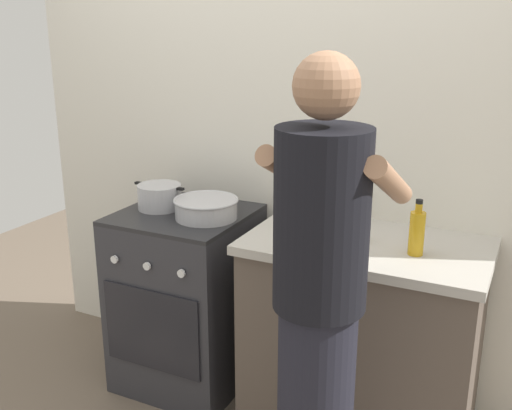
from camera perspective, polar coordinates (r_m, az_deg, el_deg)
ground at (r=3.02m, az=-1.96°, el=-18.96°), size 6.00×6.00×0.00m
back_wall at (r=2.86m, az=6.09°, el=6.42°), size 3.20×0.10×2.50m
countertop at (r=2.72m, az=10.02°, el=-12.32°), size 1.00×0.60×0.90m
stove_range at (r=3.05m, az=-6.61°, el=-8.79°), size 0.60×0.62×0.90m
pot at (r=2.95m, az=-9.18°, el=0.80°), size 0.28×0.21×0.12m
mixing_bowl at (r=2.78m, az=-4.78°, el=-0.22°), size 0.30×0.30×0.09m
utensil_crock at (r=2.70m, az=7.59°, el=0.11°), size 0.10×0.10×0.33m
spice_bottle at (r=2.52m, az=10.17°, el=-2.57°), size 0.04×0.04×0.08m
oil_bottle at (r=2.41m, az=15.09°, el=-2.51°), size 0.06×0.06×0.22m
person at (r=1.99m, az=6.01°, el=-10.49°), size 0.41×0.50×1.70m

